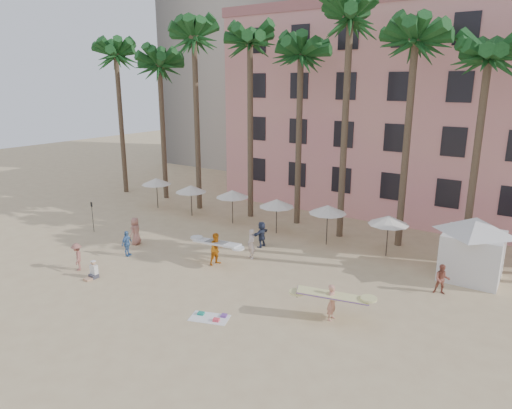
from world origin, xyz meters
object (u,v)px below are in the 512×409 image
object	(u,v)px
cabana	(474,243)
carrier_white	(217,248)
pink_hotel	(448,114)
carrier_yellow	(332,300)

from	to	relation	value
cabana	carrier_white	bearing A→B (deg)	-153.47
carrier_white	cabana	bearing A→B (deg)	26.53
pink_hotel	carrier_white	xyz separation A→B (m)	(-7.89, -20.38, -6.97)
carrier_white	carrier_yellow	bearing A→B (deg)	-14.12
pink_hotel	cabana	bearing A→B (deg)	-70.60
cabana	carrier_yellow	xyz separation A→B (m)	(-4.36, -8.52, -1.09)
pink_hotel	carrier_white	bearing A→B (deg)	-111.17
carrier_yellow	carrier_white	world-z (taller)	carrier_white
cabana	carrier_yellow	bearing A→B (deg)	-117.11
pink_hotel	carrier_white	size ratio (longest dim) A/B	11.00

